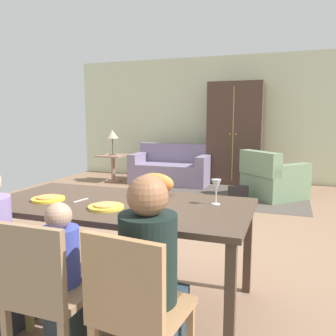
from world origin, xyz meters
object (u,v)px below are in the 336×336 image
at_px(plate_near_man, 48,199).
at_px(couch, 172,169).
at_px(armchair, 272,179).
at_px(armoire, 235,133).
at_px(cat, 156,183).
at_px(handbag, 238,193).
at_px(plate_near_child, 106,207).
at_px(table_lamp, 112,135).
at_px(dining_table, 118,211).
at_px(person_woman, 152,286).
at_px(person_child, 65,284).
at_px(wine_glass, 216,187).
at_px(side_table, 113,164).
at_px(dining_chair_child, 45,288).
at_px(dining_chair_woman, 135,306).

relative_size(plate_near_man, couch, 0.15).
xyz_separation_m(armchair, armoire, (-0.83, 1.14, 0.73)).
distance_m(cat, handbag, 3.15).
distance_m(plate_near_child, cat, 0.59).
xyz_separation_m(plate_near_child, table_lamp, (-2.41, 4.52, 0.24)).
bearing_deg(plate_near_child, dining_table, 90.00).
height_order(dining_table, person_woman, person_woman).
bearing_deg(armoire, handbag, -78.73).
distance_m(person_child, handbag, 4.14).
xyz_separation_m(wine_glass, side_table, (-3.11, 4.16, -0.52)).
bearing_deg(plate_near_child, cat, 75.07).
distance_m(person_child, couch, 5.39).
xyz_separation_m(cat, handbag, (0.27, 3.06, -0.71)).
bearing_deg(dining_chair_child, dining_table, 90.01).
relative_size(plate_near_man, plate_near_child, 1.00).
bearing_deg(dining_chair_child, dining_chair_woman, 0.06).
relative_size(plate_near_child, armchair, 0.21).
xyz_separation_m(dining_chair_child, dining_chair_woman, (0.53, 0.00, 0.00)).
height_order(dining_chair_woman, table_lamp, table_lamp).
relative_size(person_woman, table_lamp, 2.05).
relative_size(wine_glass, dining_chair_child, 0.21).
xyz_separation_m(wine_glass, couch, (-1.85, 4.42, -0.59)).
distance_m(dining_table, armoire, 5.05).
bearing_deg(cat, dining_table, -107.91).
height_order(dining_chair_child, cat, cat).
relative_size(wine_glass, side_table, 0.32).
xyz_separation_m(plate_near_man, armoire, (0.64, 5.16, 0.28)).
relative_size(plate_near_child, couch, 0.15).
bearing_deg(couch, dining_chair_child, -78.07).
xyz_separation_m(cat, table_lamp, (-2.56, 3.96, 0.16)).
distance_m(dining_chair_woman, armoire, 5.92).
bearing_deg(armchair, dining_chair_child, -101.14).
xyz_separation_m(person_woman, side_table, (-2.95, 5.01, -0.14)).
bearing_deg(cat, couch, 110.64).
xyz_separation_m(person_woman, armoire, (-0.44, 5.70, 0.54)).
bearing_deg(couch, handbag, -36.40).
bearing_deg(person_child, table_lamp, 115.64).
relative_size(person_child, handbag, 2.89).
bearing_deg(plate_near_man, cat, 36.20).
relative_size(wine_glass, person_child, 0.20).
height_order(plate_near_child, table_lamp, table_lamp).
relative_size(dining_chair_child, person_woman, 0.78).
bearing_deg(table_lamp, side_table, 0.00).
distance_m(dining_table, person_child, 0.72).
bearing_deg(dining_chair_woman, plate_near_child, 128.54).
bearing_deg(wine_glass, person_woman, -100.81).
bearing_deg(cat, plate_near_man, -140.29).
relative_size(plate_near_man, wine_glass, 1.34).
xyz_separation_m(wine_glass, person_child, (-0.70, -0.85, -0.46)).
height_order(dining_table, plate_near_man, plate_near_man).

